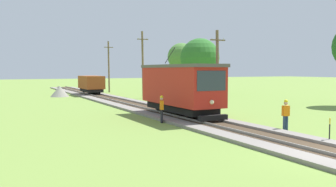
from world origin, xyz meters
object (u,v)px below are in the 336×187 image
object	(u,v)px
tree_right_near	(200,58)
utility_pole_mid	(143,64)
freight_car	(91,84)
second_worker	(162,108)
utility_pole_near_tram	(218,70)
utility_pole_far	(109,66)
trackside_signal_marker	(330,129)
track_worker	(286,114)
gravel_pile	(60,91)
tree_left_far	(181,57)
red_tram	(180,87)

from	to	relation	value
tree_right_near	utility_pole_mid	bearing A→B (deg)	-161.82
freight_car	utility_pole_mid	world-z (taller)	utility_pole_mid
second_worker	utility_pole_near_tram	bearing A→B (deg)	-132.85
freight_car	utility_pole_far	world-z (taller)	utility_pole_far
utility_pole_near_tram	trackside_signal_marker	bearing A→B (deg)	-99.90
utility_pole_mid	utility_pole_far	world-z (taller)	utility_pole_mid
track_worker	trackside_signal_marker	bearing A→B (deg)	-179.69
utility_pole_far	gravel_pile	size ratio (longest dim) A/B	3.34
utility_pole_mid	trackside_signal_marker	distance (m)	28.01
utility_pole_near_tram	freight_car	bearing A→B (deg)	99.93
second_worker	tree_left_far	xyz separation A→B (m)	(20.27, 33.95, 4.71)
second_worker	utility_pole_mid	bearing A→B (deg)	-86.83
utility_pole_near_tram	tree_right_near	size ratio (longest dim) A/B	0.84
trackside_signal_marker	track_worker	xyz separation A→B (m)	(0.58, 3.34, 0.32)
utility_pole_near_tram	utility_pole_mid	size ratio (longest dim) A/B	0.82
freight_car	utility_pole_near_tram	world-z (taller)	utility_pole_near_tram
utility_pole_mid	red_tram	bearing A→B (deg)	-103.83
utility_pole_mid	tree_left_far	distance (m)	20.87
red_tram	freight_car	size ratio (longest dim) A/B	1.64
freight_car	tree_right_near	distance (m)	15.40
tree_right_near	tree_left_far	world-z (taller)	tree_left_far
freight_car	tree_right_near	xyz separation A→B (m)	(14.18, -4.85, 3.54)
trackside_signal_marker	second_worker	world-z (taller)	second_worker
freight_car	track_worker	distance (m)	32.63
trackside_signal_marker	track_worker	size ratio (longest dim) A/B	0.66
utility_pole_near_tram	tree_right_near	distance (m)	21.35
freight_car	second_worker	size ratio (longest dim) A/B	2.91
utility_pole_mid	track_worker	size ratio (longest dim) A/B	4.50
utility_pole_far	utility_pole_mid	bearing A→B (deg)	-90.00
utility_pole_mid	tree_right_near	bearing A→B (deg)	18.18
utility_pole_near_tram	tree_right_near	world-z (taller)	tree_right_near
tree_left_far	utility_pole_near_tram	bearing A→B (deg)	-114.10
utility_pole_mid	gravel_pile	bearing A→B (deg)	137.90
red_tram	trackside_signal_marker	world-z (taller)	red_tram
trackside_signal_marker	utility_pole_near_tram	bearing A→B (deg)	80.10
utility_pole_near_tram	utility_pole_mid	distance (m)	15.48
utility_pole_near_tram	tree_left_far	distance (m)	34.03
freight_car	utility_pole_far	xyz separation A→B (m)	(4.14, 5.32, 2.45)
freight_car	utility_pole_mid	size ratio (longest dim) A/B	0.65
freight_car	tree_right_near	size ratio (longest dim) A/B	0.66
utility_pole_far	second_worker	bearing A→B (deg)	-101.36
red_tram	track_worker	distance (m)	8.10
red_tram	utility_pole_far	bearing A→B (deg)	82.22
trackside_signal_marker	utility_pole_mid	bearing A→B (deg)	85.59
freight_car	second_worker	distance (m)	26.68
utility_pole_far	tree_right_near	world-z (taller)	tree_right_near
red_tram	trackside_signal_marker	distance (m)	11.21
trackside_signal_marker	tree_left_far	world-z (taller)	tree_left_far
utility_pole_near_tram	tree_left_far	bearing A→B (deg)	65.90
second_worker	track_worker	bearing A→B (deg)	151.54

